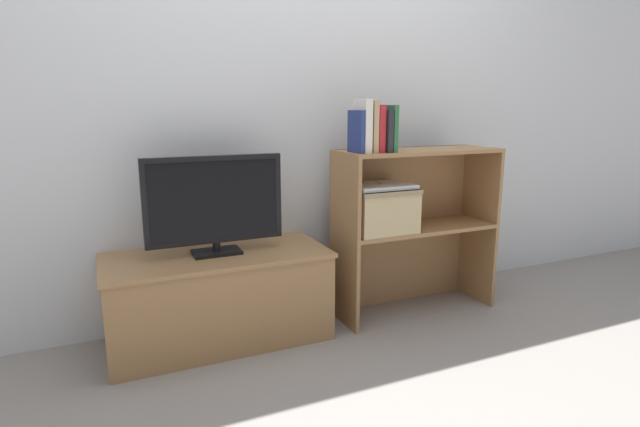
{
  "coord_description": "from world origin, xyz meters",
  "views": [
    {
      "loc": [
        -0.97,
        -2.02,
        1.11
      ],
      "look_at": [
        0.0,
        0.16,
        0.6
      ],
      "focal_mm": 28.0,
      "sensor_mm": 36.0,
      "label": 1
    }
  ],
  "objects_px": {
    "book_navy": "(356,132)",
    "book_crimson": "(376,129)",
    "book_tan": "(370,127)",
    "tv_stand": "(219,297)",
    "book_charcoal": "(383,131)",
    "tv": "(215,202)",
    "book_forest": "(388,128)",
    "laptop": "(380,186)",
    "book_ivory": "(362,126)",
    "storage_basket_left": "(379,208)"
  },
  "relations": [
    {
      "from": "book_navy",
      "to": "book_crimson",
      "type": "distance_m",
      "value": 0.11
    },
    {
      "from": "book_crimson",
      "to": "book_tan",
      "type": "bearing_deg",
      "value": 180.0
    },
    {
      "from": "tv_stand",
      "to": "book_charcoal",
      "type": "distance_m",
      "value": 1.13
    },
    {
      "from": "tv",
      "to": "book_charcoal",
      "type": "relative_size",
      "value": 3.1
    },
    {
      "from": "book_crimson",
      "to": "book_charcoal",
      "type": "xyz_separation_m",
      "value": [
        0.04,
        0.0,
        -0.01
      ]
    },
    {
      "from": "book_forest",
      "to": "laptop",
      "type": "xyz_separation_m",
      "value": [
        -0.02,
        0.04,
        -0.29
      ]
    },
    {
      "from": "tv_stand",
      "to": "tv",
      "type": "relative_size",
      "value": 1.63
    },
    {
      "from": "book_ivory",
      "to": "book_charcoal",
      "type": "relative_size",
      "value": 1.24
    },
    {
      "from": "book_charcoal",
      "to": "laptop",
      "type": "distance_m",
      "value": 0.28
    },
    {
      "from": "book_ivory",
      "to": "tv",
      "type": "bearing_deg",
      "value": 170.13
    },
    {
      "from": "book_ivory",
      "to": "book_forest",
      "type": "bearing_deg",
      "value": 0.0
    },
    {
      "from": "tv",
      "to": "book_forest",
      "type": "xyz_separation_m",
      "value": [
        0.84,
        -0.12,
        0.33
      ]
    },
    {
      "from": "book_tan",
      "to": "book_crimson",
      "type": "distance_m",
      "value": 0.04
    },
    {
      "from": "tv",
      "to": "book_crimson",
      "type": "distance_m",
      "value": 0.85
    },
    {
      "from": "laptop",
      "to": "storage_basket_left",
      "type": "bearing_deg",
      "value": 26.57
    },
    {
      "from": "storage_basket_left",
      "to": "book_ivory",
      "type": "bearing_deg",
      "value": -163.54
    },
    {
      "from": "book_crimson",
      "to": "storage_basket_left",
      "type": "distance_m",
      "value": 0.41
    },
    {
      "from": "tv_stand",
      "to": "book_tan",
      "type": "distance_m",
      "value": 1.09
    },
    {
      "from": "tv_stand",
      "to": "book_forest",
      "type": "xyz_separation_m",
      "value": [
        0.84,
        -0.12,
        0.79
      ]
    },
    {
      "from": "book_tan",
      "to": "book_ivory",
      "type": "bearing_deg",
      "value": 180.0
    },
    {
      "from": "book_tan",
      "to": "storage_basket_left",
      "type": "height_order",
      "value": "book_tan"
    },
    {
      "from": "book_ivory",
      "to": "book_forest",
      "type": "xyz_separation_m",
      "value": [
        0.14,
        0.0,
        -0.01
      ]
    },
    {
      "from": "tv",
      "to": "book_tan",
      "type": "height_order",
      "value": "book_tan"
    },
    {
      "from": "tv",
      "to": "book_charcoal",
      "type": "bearing_deg",
      "value": -8.52
    },
    {
      "from": "book_navy",
      "to": "book_crimson",
      "type": "xyz_separation_m",
      "value": [
        0.11,
        0.0,
        0.01
      ]
    },
    {
      "from": "book_tan",
      "to": "book_charcoal",
      "type": "distance_m",
      "value": 0.08
    },
    {
      "from": "book_ivory",
      "to": "storage_basket_left",
      "type": "xyz_separation_m",
      "value": [
        0.13,
        0.04,
        -0.42
      ]
    },
    {
      "from": "book_crimson",
      "to": "tv",
      "type": "bearing_deg",
      "value": 171.08
    },
    {
      "from": "book_navy",
      "to": "book_tan",
      "type": "height_order",
      "value": "book_tan"
    },
    {
      "from": "book_navy",
      "to": "laptop",
      "type": "distance_m",
      "value": 0.32
    },
    {
      "from": "book_ivory",
      "to": "laptop",
      "type": "bearing_deg",
      "value": 16.46
    },
    {
      "from": "tv_stand",
      "to": "book_charcoal",
      "type": "relative_size",
      "value": 5.06
    },
    {
      "from": "book_charcoal",
      "to": "storage_basket_left",
      "type": "xyz_separation_m",
      "value": [
        0.02,
        0.04,
        -0.39
      ]
    },
    {
      "from": "storage_basket_left",
      "to": "laptop",
      "type": "bearing_deg",
      "value": -153.43
    },
    {
      "from": "book_forest",
      "to": "storage_basket_left",
      "type": "bearing_deg",
      "value": 113.36
    },
    {
      "from": "book_navy",
      "to": "book_crimson",
      "type": "relative_size",
      "value": 0.89
    },
    {
      "from": "tv_stand",
      "to": "book_charcoal",
      "type": "height_order",
      "value": "book_charcoal"
    },
    {
      "from": "tv",
      "to": "book_charcoal",
      "type": "xyz_separation_m",
      "value": [
        0.81,
        -0.12,
        0.31
      ]
    },
    {
      "from": "book_navy",
      "to": "book_forest",
      "type": "relative_size",
      "value": 0.89
    },
    {
      "from": "book_tan",
      "to": "storage_basket_left",
      "type": "relative_size",
      "value": 0.74
    },
    {
      "from": "book_navy",
      "to": "book_tan",
      "type": "distance_m",
      "value": 0.08
    },
    {
      "from": "tv",
      "to": "laptop",
      "type": "bearing_deg",
      "value": -5.77
    },
    {
      "from": "tv_stand",
      "to": "book_navy",
      "type": "xyz_separation_m",
      "value": [
        0.66,
        -0.12,
        0.77
      ]
    },
    {
      "from": "tv_stand",
      "to": "laptop",
      "type": "bearing_deg",
      "value": -5.88
    },
    {
      "from": "tv",
      "to": "book_crimson",
      "type": "relative_size",
      "value": 2.8
    },
    {
      "from": "book_ivory",
      "to": "laptop",
      "type": "height_order",
      "value": "book_ivory"
    },
    {
      "from": "book_navy",
      "to": "laptop",
      "type": "bearing_deg",
      "value": 13.07
    },
    {
      "from": "tv",
      "to": "book_ivory",
      "type": "height_order",
      "value": "book_ivory"
    },
    {
      "from": "book_tan",
      "to": "book_forest",
      "type": "relative_size",
      "value": 1.09
    },
    {
      "from": "book_navy",
      "to": "laptop",
      "type": "xyz_separation_m",
      "value": [
        0.16,
        0.04,
        -0.28
      ]
    }
  ]
}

